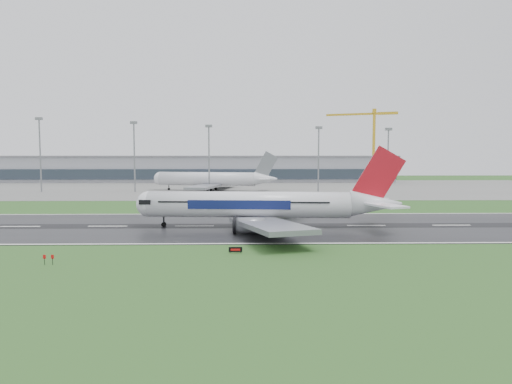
{
  "coord_description": "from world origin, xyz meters",
  "views": [
    {
      "loc": [
        32.16,
        -108.26,
        16.65
      ],
      "look_at": [
        34.48,
        12.0,
        7.0
      ],
      "focal_mm": 33.07,
      "sensor_mm": 36.0,
      "label": 1
    }
  ],
  "objects": [
    {
      "name": "tower_crane",
      "position": [
        115.3,
        200.0,
        23.01
      ],
      "size": [
        44.02,
        20.73,
        46.02
      ],
      "primitive_type": null,
      "rotation": [
        0.0,
        0.0,
        -0.4
      ],
      "color": "gold",
      "rests_on": "ground"
    },
    {
      "name": "floodmast_1",
      "position": [
        -58.29,
        100.0,
        15.76
      ],
      "size": [
        0.64,
        0.64,
        31.52
      ],
      "primitive_type": "cylinder",
      "color": "gray",
      "rests_on": "ground"
    },
    {
      "name": "parked_airliner",
      "position": [
        16.28,
        106.25,
        8.72
      ],
      "size": [
        68.93,
        65.78,
        17.28
      ],
      "primitive_type": null,
      "rotation": [
        0.0,
        0.0,
        -0.21
      ],
      "color": "silver",
      "rests_on": "apron"
    },
    {
      "name": "ground",
      "position": [
        0.0,
        0.0,
        0.0
      ],
      "size": [
        520.0,
        520.0,
        0.0
      ],
      "primitive_type": "plane",
      "color": "#25501D",
      "rests_on": "ground"
    },
    {
      "name": "main_airliner",
      "position": [
        36.74,
        -2.66,
        8.93
      ],
      "size": [
        63.85,
        61.22,
        17.66
      ],
      "primitive_type": null,
      "rotation": [
        0.0,
        0.0,
        -0.07
      ],
      "color": "white",
      "rests_on": "runway"
    },
    {
      "name": "floodmast_4",
      "position": [
        63.86,
        100.0,
        13.86
      ],
      "size": [
        0.64,
        0.64,
        27.73
      ],
      "primitive_type": "cylinder",
      "color": "gray",
      "rests_on": "ground"
    },
    {
      "name": "apron",
      "position": [
        0.0,
        125.0,
        0.04
      ],
      "size": [
        400.0,
        130.0,
        0.08
      ],
      "primitive_type": "cube",
      "color": "slate",
      "rests_on": "ground"
    },
    {
      "name": "floodmast_2",
      "position": [
        -17.29,
        100.0,
        14.92
      ],
      "size": [
        0.64,
        0.64,
        29.83
      ],
      "primitive_type": "cylinder",
      "color": "gray",
      "rests_on": "ground"
    },
    {
      "name": "runway",
      "position": [
        0.0,
        0.0,
        0.05
      ],
      "size": [
        400.0,
        45.0,
        0.1
      ],
      "primitive_type": "cube",
      "color": "black",
      "rests_on": "ground"
    },
    {
      "name": "floodmast_5",
      "position": [
        94.77,
        100.0,
        13.56
      ],
      "size": [
        0.64,
        0.64,
        27.12
      ],
      "primitive_type": "cylinder",
      "color": "gray",
      "rests_on": "ground"
    },
    {
      "name": "runway_sign",
      "position": [
        30.2,
        -29.74,
        0.52
      ],
      "size": [
        2.26,
        0.98,
        1.04
      ],
      "primitive_type": null,
      "rotation": [
        0.0,
        0.0,
        -0.32
      ],
      "color": "black",
      "rests_on": "ground"
    },
    {
      "name": "terminal",
      "position": [
        0.0,
        185.0,
        7.5
      ],
      "size": [
        240.0,
        36.0,
        15.0
      ],
      "primitive_type": "cube",
      "color": "#999AA4",
      "rests_on": "ground"
    },
    {
      "name": "floodmast_3",
      "position": [
        15.44,
        100.0,
        14.2
      ],
      "size": [
        0.64,
        0.64,
        28.39
      ],
      "primitive_type": "cylinder",
      "color": "gray",
      "rests_on": "ground"
    }
  ]
}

